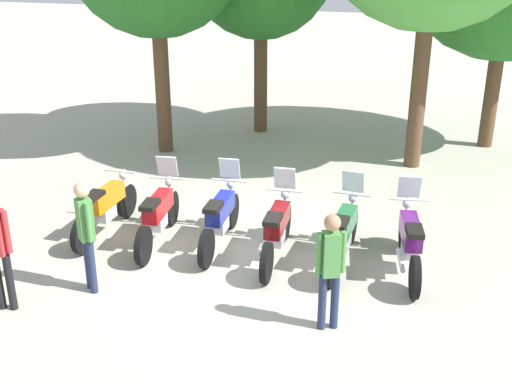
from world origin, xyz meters
TOP-DOWN VIEW (x-y plane):
  - ground_plane at (0.00, 0.00)m, footprint 80.00×80.00m
  - motorcycle_0 at (-2.61, -0.00)m, footprint 0.62×2.19m
  - motorcycle_1 at (-1.57, -0.05)m, footprint 0.62×2.18m
  - motorcycle_2 at (-0.53, 0.16)m, footprint 0.62×2.19m
  - motorcycle_3 at (0.52, -0.01)m, footprint 0.62×2.19m
  - motorcycle_4 at (1.56, 0.17)m, footprint 0.62×2.19m
  - motorcycle_5 at (2.60, 0.20)m, footprint 0.66×2.17m
  - person_1 at (-1.83, -1.82)m, footprint 0.36×0.32m
  - person_2 at (1.70, -1.76)m, footprint 0.40×0.29m

SIDE VIEW (x-z plane):
  - ground_plane at x=0.00m, z-range 0.00..0.00m
  - motorcycle_0 at x=-2.61m, z-range 0.01..1.00m
  - motorcycle_1 at x=-1.57m, z-range -0.17..1.20m
  - motorcycle_2 at x=-0.53m, z-range -0.17..1.20m
  - motorcycle_3 at x=0.52m, z-range -0.17..1.20m
  - motorcycle_4 at x=1.56m, z-range -0.17..1.20m
  - motorcycle_5 at x=2.60m, z-range -0.17..1.20m
  - person_2 at x=1.70m, z-range 0.14..1.80m
  - person_1 at x=-1.83m, z-range 0.15..1.87m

